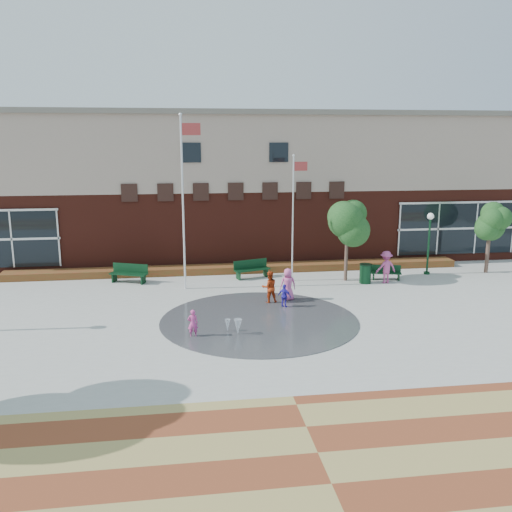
{
  "coord_description": "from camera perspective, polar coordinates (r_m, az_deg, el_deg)",
  "views": [
    {
      "loc": [
        -3.16,
        -18.63,
        7.57
      ],
      "look_at": [
        0.0,
        4.0,
        2.6
      ],
      "focal_mm": 38.0,
      "sensor_mm": 36.0,
      "label": 1
    }
  ],
  "objects": [
    {
      "name": "ground",
      "position": [
        20.36,
        1.58,
        -9.56
      ],
      "size": [
        120.0,
        120.0,
        0.0
      ],
      "primitive_type": "plane",
      "color": "#666056",
      "rests_on": "ground"
    },
    {
      "name": "plaza_concrete",
      "position": [
        24.07,
        0.0,
        -6.05
      ],
      "size": [
        46.0,
        18.0,
        0.01
      ],
      "primitive_type": "cube",
      "color": "#A8A8A0",
      "rests_on": "ground"
    },
    {
      "name": "paver_band",
      "position": [
        14.23,
        6.52,
        -19.93
      ],
      "size": [
        46.0,
        6.0,
        0.01
      ],
      "primitive_type": "cube",
      "color": "brown",
      "rests_on": "ground"
    },
    {
      "name": "splash_pad",
      "position": [
        23.13,
        0.34,
        -6.82
      ],
      "size": [
        8.4,
        8.4,
        0.01
      ],
      "primitive_type": "cylinder",
      "color": "#383A3D",
      "rests_on": "ground"
    },
    {
      "name": "library_building",
      "position": [
        36.37,
        -2.96,
        7.64
      ],
      "size": [
        44.4,
        10.4,
        9.2
      ],
      "color": "#571F16",
      "rests_on": "ground"
    },
    {
      "name": "flower_bed",
      "position": [
        31.33,
        -1.92,
        -1.72
      ],
      "size": [
        26.0,
        1.2,
        0.4
      ],
      "primitive_type": "cube",
      "color": "#A21916",
      "rests_on": "ground"
    },
    {
      "name": "flagpole_left",
      "position": [
        27.21,
        -7.62,
        6.51
      ],
      "size": [
        1.03,
        0.17,
        8.78
      ],
      "rotation": [
        0.0,
        0.0,
        -0.01
      ],
      "color": "white",
      "rests_on": "ground"
    },
    {
      "name": "flagpole_right",
      "position": [
        28.78,
        3.98,
        4.69
      ],
      "size": [
        0.83,
        0.19,
        6.78
      ],
      "rotation": [
        0.0,
        0.0,
        0.14
      ],
      "color": "white",
      "rests_on": "ground"
    },
    {
      "name": "lamp_right",
      "position": [
        31.91,
        17.77,
        1.97
      ],
      "size": [
        0.37,
        0.37,
        3.52
      ],
      "color": "#0D321A",
      "rests_on": "ground"
    },
    {
      "name": "bench_left",
      "position": [
        29.72,
        -13.23,
        -2.17
      ],
      "size": [
        2.09,
        1.29,
        1.02
      ],
      "rotation": [
        0.0,
        0.0,
        -0.39
      ],
      "color": "#0D321A",
      "rests_on": "ground"
    },
    {
      "name": "bench_mid",
      "position": [
        29.91,
        -0.43,
        -1.75
      ],
      "size": [
        2.08,
        1.14,
        1.01
      ],
      "rotation": [
        0.0,
        0.0,
        0.31
      ],
      "color": "#0D321A",
      "rests_on": "ground"
    },
    {
      "name": "bench_right",
      "position": [
        30.39,
        13.52,
        -2.0
      ],
      "size": [
        1.67,
        0.83,
        0.81
      ],
      "rotation": [
        0.0,
        0.0,
        -0.25
      ],
      "color": "#0D321A",
      "rests_on": "ground"
    },
    {
      "name": "trash_can",
      "position": [
        29.39,
        11.43,
        -1.82
      ],
      "size": [
        0.65,
        0.65,
        1.07
      ],
      "color": "#0D321A",
      "rests_on": "ground"
    },
    {
      "name": "tree_mid",
      "position": [
        29.23,
        9.6,
        3.46
      ],
      "size": [
        2.59,
        2.59,
        4.36
      ],
      "color": "#463129",
      "rests_on": "ground"
    },
    {
      "name": "tree_small_right",
      "position": [
        33.37,
        23.45,
        3.35
      ],
      "size": [
        2.39,
        2.39,
        4.09
      ],
      "color": "#463129",
      "rests_on": "ground"
    },
    {
      "name": "water_jet_a",
      "position": [
        21.53,
        -1.9,
        -8.32
      ],
      "size": [
        0.32,
        0.32,
        0.61
      ],
      "primitive_type": "cone",
      "rotation": [
        3.14,
        0.0,
        0.0
      ],
      "color": "white",
      "rests_on": "ground"
    },
    {
      "name": "water_jet_b",
      "position": [
        21.87,
        -3.0,
        -8.0
      ],
      "size": [
        0.22,
        0.22,
        0.5
      ],
      "primitive_type": "cone",
      "rotation": [
        3.14,
        0.0,
        0.0
      ],
      "color": "white",
      "rests_on": "ground"
    },
    {
      "name": "child_splash",
      "position": [
        21.28,
        -6.67,
        -7.06
      ],
      "size": [
        0.41,
        0.28,
        1.11
      ],
      "primitive_type": "imported",
      "rotation": [
        0.0,
        0.0,
        3.18
      ],
      "color": "#D03F90",
      "rests_on": "ground"
    },
    {
      "name": "adult_red",
      "position": [
        25.37,
        1.42,
        -3.3
      ],
      "size": [
        0.81,
        0.67,
        1.53
      ],
      "primitive_type": "imported",
      "rotation": [
        0.0,
        0.0,
        3.27
      ],
      "color": "#B43611",
      "rests_on": "ground"
    },
    {
      "name": "adult_pink",
      "position": [
        25.78,
        3.38,
        -3.02
      ],
      "size": [
        0.77,
        0.51,
        1.56
      ],
      "primitive_type": "imported",
      "rotation": [
        0.0,
        0.0,
        3.16
      ],
      "color": "#D5589D",
      "rests_on": "ground"
    },
    {
      "name": "child_blue",
      "position": [
        24.73,
        3.02,
        -4.24
      ],
      "size": [
        0.67,
        0.61,
        1.1
      ],
      "primitive_type": "imported",
      "rotation": [
        0.0,
        0.0,
        2.47
      ],
      "color": "#3626C1",
      "rests_on": "ground"
    },
    {
      "name": "person_bench",
      "position": [
        29.59,
        13.52,
        -1.16
      ],
      "size": [
        1.21,
        0.8,
        1.75
      ],
      "primitive_type": "imported",
      "rotation": [
        0.0,
        0.0,
        3.28
      ],
      "color": "#BF4989",
      "rests_on": "ground"
    }
  ]
}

